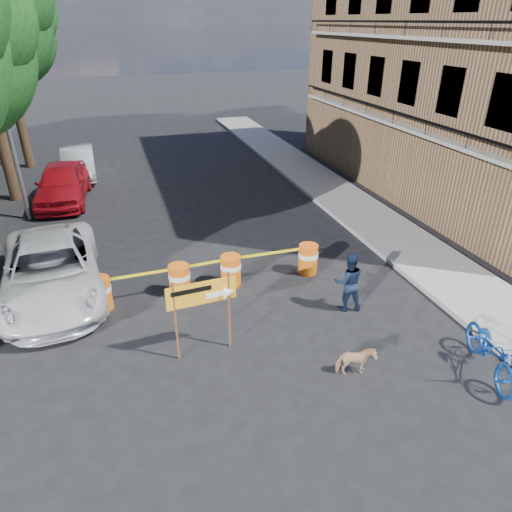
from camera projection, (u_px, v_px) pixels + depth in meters
ground at (257, 338)px, 10.81m from camera, size 120.00×120.00×0.00m
sidewalk_east at (363, 214)px, 17.51m from camera, size 2.40×40.00×0.15m
apartment_building at (485, 40)px, 18.02m from camera, size 8.00×16.00×12.00m
tree_far at (1, 32)px, 20.54m from camera, size 5.04×4.80×8.84m
streetlamp at (2, 98)px, 15.26m from camera, size 1.25×0.18×8.00m
barrel_far_left at (100, 293)px, 11.70m from camera, size 0.58×0.58×0.90m
barrel_mid_left at (180, 280)px, 12.30m from camera, size 0.58×0.58×0.90m
barrel_mid_right at (231, 270)px, 12.79m from camera, size 0.58×0.58×0.90m
barrel_far_right at (308, 258)px, 13.40m from camera, size 0.58×0.58×0.90m
detour_sign at (211, 297)px, 9.74m from camera, size 1.52×0.30×1.96m
pedestrian at (348, 282)px, 11.56m from camera, size 0.88×0.75×1.60m
bicycle at (497, 331)px, 9.30m from camera, size 1.04×1.29×2.14m
dog at (356, 361)px, 9.55m from camera, size 0.84×0.47×0.68m
suv_white at (51, 270)px, 12.19m from camera, size 2.92×5.59×1.50m
sedan_red at (63, 183)px, 18.58m from camera, size 2.20×4.72×1.56m
sedan_silver at (78, 162)px, 21.66m from camera, size 1.58×4.21×1.37m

